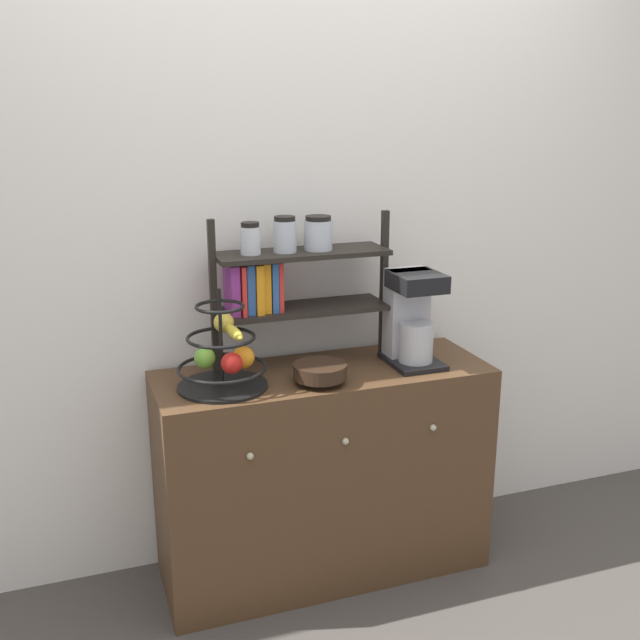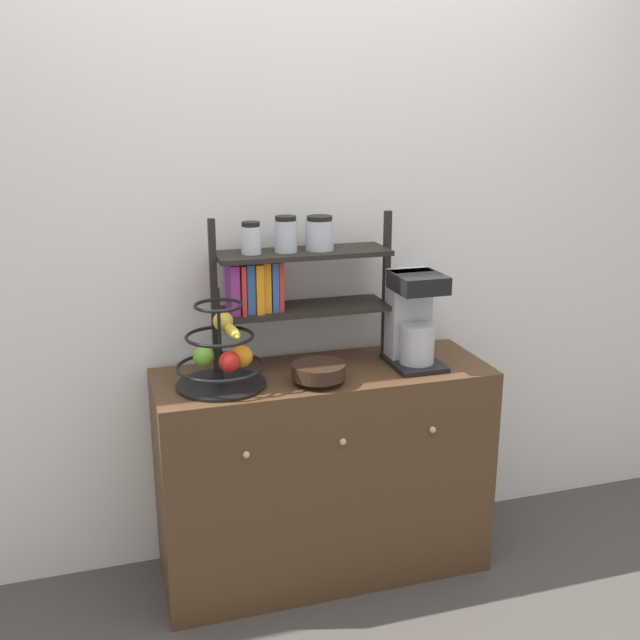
# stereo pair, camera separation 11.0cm
# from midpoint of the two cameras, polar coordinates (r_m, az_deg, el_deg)

# --- Properties ---
(ground_plane) EXTENTS (12.00, 12.00, 0.00)m
(ground_plane) POSITION_cam_midpoint_polar(r_m,az_deg,el_deg) (2.92, 0.63, -20.47)
(ground_plane) COLOR #47423D
(wall_back) EXTENTS (7.00, 0.05, 2.60)m
(wall_back) POSITION_cam_midpoint_polar(r_m,az_deg,el_deg) (2.83, -2.65, 7.19)
(wall_back) COLOR silver
(wall_back) RESTS_ON ground_plane
(sideboard) EXTENTS (1.22, 0.45, 0.81)m
(sideboard) POSITION_cam_midpoint_polar(r_m,az_deg,el_deg) (2.87, -0.86, -11.53)
(sideboard) COLOR #4C331E
(sideboard) RESTS_ON ground_plane
(coffee_maker) EXTENTS (0.18, 0.24, 0.35)m
(coffee_maker) POSITION_cam_midpoint_polar(r_m,az_deg,el_deg) (2.77, 5.84, 0.24)
(coffee_maker) COLOR black
(coffee_maker) RESTS_ON sideboard
(fruit_stand) EXTENTS (0.31, 0.31, 0.35)m
(fruit_stand) POSITION_cam_midpoint_polar(r_m,az_deg,el_deg) (2.55, -8.57, -2.76)
(fruit_stand) COLOR black
(fruit_stand) RESTS_ON sideboard
(wooden_bowl) EXTENTS (0.19, 0.19, 0.07)m
(wooden_bowl) POSITION_cam_midpoint_polar(r_m,az_deg,el_deg) (2.58, -1.22, -3.98)
(wooden_bowl) COLOR black
(wooden_bowl) RESTS_ON sideboard
(shelf_hutch) EXTENTS (0.67, 0.20, 0.55)m
(shelf_hutch) POSITION_cam_midpoint_polar(r_m,az_deg,el_deg) (2.68, -3.97, 3.56)
(shelf_hutch) COLOR black
(shelf_hutch) RESTS_ON sideboard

